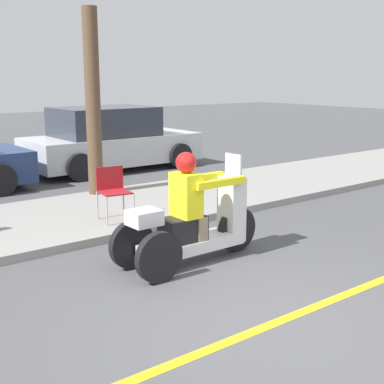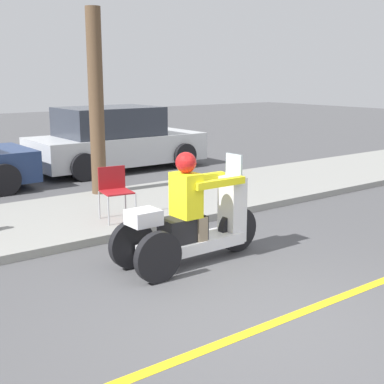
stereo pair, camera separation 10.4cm
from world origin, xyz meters
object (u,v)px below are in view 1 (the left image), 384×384
at_px(tree_trunk, 93,103).
at_px(motorcycle_trike, 192,223).
at_px(folding_chair_curbside, 113,188).
at_px(parked_car_lot_right, 110,140).

bearing_deg(tree_trunk, motorcycle_trike, -100.49).
relative_size(folding_chair_curbside, parked_car_lot_right, 0.19).
relative_size(motorcycle_trike, tree_trunk, 0.61).
relative_size(motorcycle_trike, folding_chair_curbside, 2.54).
bearing_deg(motorcycle_trike, folding_chair_curbside, 88.58).
distance_m(parked_car_lot_right, tree_trunk, 3.51).
height_order(folding_chair_curbside, parked_car_lot_right, parked_car_lot_right).
xyz_separation_m(parked_car_lot_right, tree_trunk, (-1.88, -2.76, 1.10)).
bearing_deg(folding_chair_curbside, tree_trunk, 69.90).
bearing_deg(folding_chair_curbside, parked_car_lot_right, 61.01).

